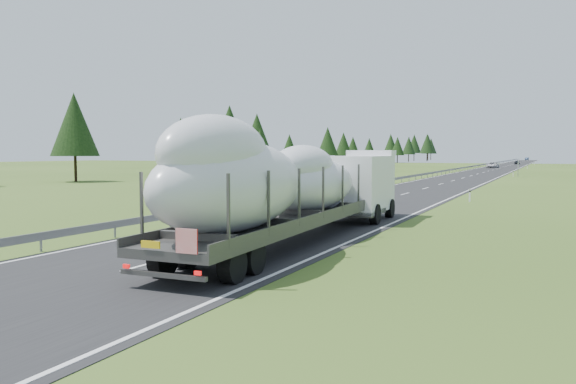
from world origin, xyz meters
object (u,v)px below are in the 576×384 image
at_px(highway_sign, 518,165).
at_px(distant_car_blue, 527,159).
at_px(distant_car_dark, 517,162).
at_px(distant_van, 493,165).
at_px(boat_truck, 294,183).

height_order(highway_sign, distant_car_blue, highway_sign).
bearing_deg(highway_sign, distant_car_dark, 93.31).
xyz_separation_m(distant_van, distant_car_blue, (1.13, 164.17, -0.01)).
relative_size(boat_truck, distant_car_dark, 5.46).
bearing_deg(distant_van, highway_sign, -77.28).
height_order(boat_truck, distant_van, boat_truck).
bearing_deg(distant_car_blue, boat_truck, -85.38).
relative_size(highway_sign, distant_van, 0.49).
bearing_deg(highway_sign, boat_truck, -93.60).
xyz_separation_m(distant_van, distant_car_dark, (2.85, 50.32, -0.07)).
height_order(highway_sign, distant_car_dark, highway_sign).
bearing_deg(distant_car_dark, distant_van, -92.89).
bearing_deg(highway_sign, distant_van, 99.29).
xyz_separation_m(highway_sign, boat_truck, (-4.65, -73.93, 0.72)).
relative_size(boat_truck, distant_car_blue, 4.82).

